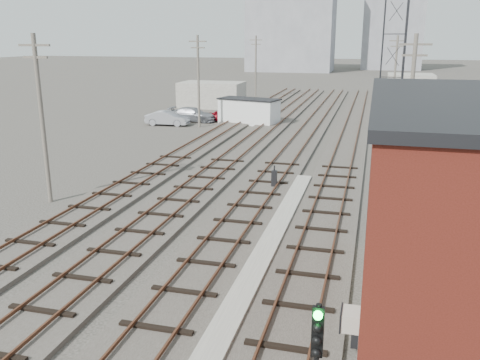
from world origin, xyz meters
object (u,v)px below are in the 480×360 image
(car_silver, at_px, (167,118))
(car_grey, at_px, (193,114))
(site_trailer, at_px, (249,111))
(car_red, at_px, (224,116))
(switch_stand, at_px, (274,179))

(car_silver, xyz_separation_m, car_grey, (1.66, 3.05, 0.01))
(car_grey, bearing_deg, car_silver, 153.02)
(site_trailer, distance_m, car_red, 2.98)
(site_trailer, height_order, car_silver, site_trailer)
(car_silver, distance_m, car_grey, 3.47)
(site_trailer, distance_m, car_silver, 8.51)
(switch_stand, height_order, site_trailer, site_trailer)
(car_grey, bearing_deg, car_red, -78.14)
(switch_stand, bearing_deg, car_silver, 125.72)
(car_red, bearing_deg, car_silver, 131.29)
(car_silver, height_order, car_grey, car_grey)
(car_silver, bearing_deg, car_red, -56.88)
(car_silver, bearing_deg, site_trailer, -71.00)
(car_grey, bearing_deg, switch_stand, -147.87)
(switch_stand, bearing_deg, car_grey, 118.81)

